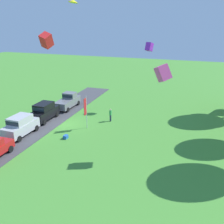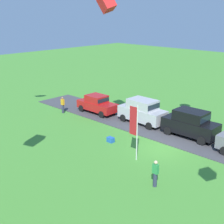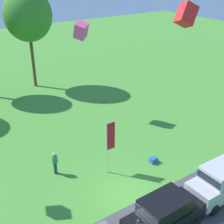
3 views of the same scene
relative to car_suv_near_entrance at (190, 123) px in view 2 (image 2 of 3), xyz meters
name	(u,v)px [view 2 (image 2 of 3)]	position (x,y,z in m)	size (l,w,h in m)	color
ground_plane	(163,148)	(0.29, 3.37, -1.30)	(120.00, 120.00, 0.00)	#478E33
pavement_strip	(183,137)	(0.29, 0.47, -1.27)	(36.00, 4.40, 0.06)	#424247
car_suv_near_entrance	(190,123)	(0.00, 0.00, 0.00)	(4.61, 2.07, 2.28)	black
car_suv_far_end	(142,110)	(4.97, 0.10, 0.00)	(4.63, 2.11, 2.28)	#B7B7BC
car_sedan_mid_row	(97,103)	(10.32, 0.82, -0.25)	(4.41, 1.98, 1.84)	red
person_watching_sky	(155,173)	(-2.50, 8.29, -0.42)	(0.36, 0.24, 1.71)	#2D334C
person_on_lawn	(63,105)	(12.91, 3.24, -0.42)	(0.36, 0.24, 1.71)	#2D334C
flag_banner	(135,125)	(0.79, 6.32, 1.29)	(0.71, 0.08, 4.08)	silver
cooler_box	(111,140)	(4.08, 5.29, -1.10)	(0.56, 0.40, 0.40)	blue
kite_box_over_trees	(106,2)	(5.22, 4.55, 9.40)	(0.89, 0.89, 1.24)	red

